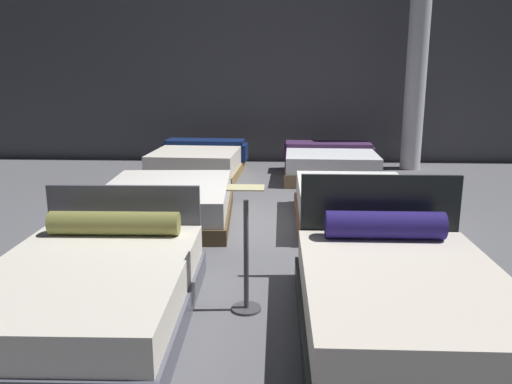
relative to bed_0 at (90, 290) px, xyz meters
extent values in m
cube|color=#5B5B60|center=(1.18, 2.50, -0.25)|extent=(18.00, 18.00, 0.02)
cube|color=#47474C|center=(1.18, 7.31, 1.51)|extent=(18.00, 0.06, 3.50)
cube|color=#50515E|center=(0.00, -0.06, -0.14)|extent=(1.57, 2.16, 0.20)
cube|color=silver|center=(0.00, -0.06, 0.09)|extent=(1.51, 2.10, 0.26)
cube|color=#50515E|center=(-0.02, 1.00, 0.17)|extent=(1.43, 0.07, 0.84)
cylinder|color=olive|center=(-0.02, 0.69, 0.32)|extent=(1.14, 0.23, 0.21)
cube|color=black|center=(2.35, -0.10, -0.15)|extent=(1.53, 2.11, 0.18)
cube|color=silver|center=(2.35, -0.10, 0.07)|extent=(1.47, 2.05, 0.27)
cube|color=black|center=(2.34, 0.96, 0.24)|extent=(1.43, 0.05, 0.97)
cylinder|color=navy|center=(2.34, 0.72, 0.33)|extent=(1.02, 0.25, 0.24)
cube|color=brown|center=(0.01, 2.66, -0.15)|extent=(1.71, 2.09, 0.18)
cube|color=silver|center=(0.01, 2.66, 0.09)|extent=(1.65, 2.03, 0.29)
cube|color=brown|center=(2.39, 2.74, -0.17)|extent=(1.49, 2.04, 0.14)
cube|color=white|center=(2.39, 2.74, 0.06)|extent=(1.43, 1.98, 0.32)
cube|color=olive|center=(-0.06, 5.55, -0.16)|extent=(1.62, 2.05, 0.17)
cube|color=silver|center=(-0.06, 5.55, 0.09)|extent=(1.55, 1.99, 0.33)
cube|color=#0D1C48|center=(-0.03, 6.26, 0.29)|extent=(1.53, 0.57, 0.08)
cube|color=#0D1C48|center=(-0.80, 6.30, 0.10)|extent=(0.10, 0.50, 0.31)
cube|color=#0D1C48|center=(0.74, 6.23, 0.10)|extent=(0.10, 0.50, 0.31)
cube|color=brown|center=(2.33, 5.52, -0.13)|extent=(1.66, 1.95, 0.22)
cube|color=silver|center=(2.33, 5.52, 0.11)|extent=(1.60, 1.89, 0.27)
cube|color=#40254B|center=(2.34, 6.14, 0.28)|extent=(1.61, 0.65, 0.07)
cube|color=#40254B|center=(1.53, 6.16, 0.14)|extent=(0.08, 0.62, 0.22)
cube|color=#40254B|center=(3.15, 6.12, 0.14)|extent=(0.08, 0.62, 0.22)
cylinder|color=#3F3F44|center=(1.18, 0.22, -0.23)|extent=(0.24, 0.24, 0.02)
cylinder|color=#3F3F44|center=(1.18, 0.22, 0.21)|extent=(0.04, 0.04, 0.91)
cube|color=beige|center=(1.18, 0.22, 0.76)|extent=(0.28, 0.20, 0.01)
cylinder|color=silver|center=(3.99, 6.50, 1.51)|extent=(0.39, 0.39, 3.50)
camera|label=1|loc=(1.44, -3.55, 1.62)|focal=35.82mm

